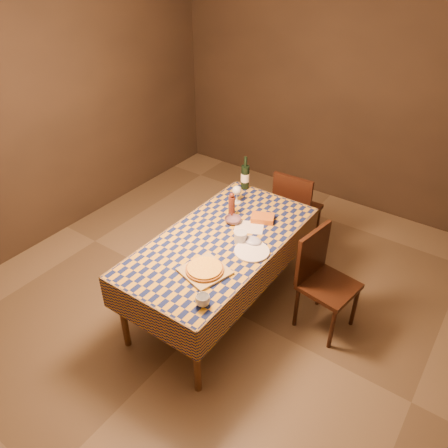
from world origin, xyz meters
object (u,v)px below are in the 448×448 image
at_px(chair_far, 295,207).
at_px(white_plate, 252,251).
at_px(pizza, 205,269).
at_px(cutting_board, 205,271).
at_px(chair_right, 322,275).
at_px(wine_bottle, 245,177).
at_px(bowl, 233,220).
at_px(dining_table, 221,247).

bearing_deg(chair_far, white_plate, -80.35).
height_order(pizza, chair_far, chair_far).
bearing_deg(cutting_board, chair_right, 49.56).
bearing_deg(wine_bottle, cutting_board, -70.03).
distance_m(cutting_board, bowl, 0.72).
distance_m(cutting_board, chair_far, 1.62).
bearing_deg(cutting_board, bowl, 106.97).
height_order(bowl, white_plate, bowl).
bearing_deg(dining_table, white_plate, 1.05).
distance_m(dining_table, chair_right, 0.89).
distance_m(white_plate, chair_far, 1.23).
relative_size(dining_table, bowl, 12.56).
distance_m(pizza, white_plate, 0.45).
relative_size(pizza, wine_bottle, 1.08).
height_order(cutting_board, chair_far, chair_far).
relative_size(pizza, chair_far, 0.39).
height_order(cutting_board, bowl, bowl).
distance_m(bowl, chair_right, 0.90).
relative_size(bowl, wine_bottle, 0.43).
bearing_deg(dining_table, pizza, -70.31).
relative_size(dining_table, chair_right, 1.98).
bearing_deg(bowl, cutting_board, -73.03).
relative_size(dining_table, cutting_board, 5.75).
height_order(wine_bottle, chair_far, wine_bottle).
distance_m(white_plate, chair_right, 0.65).
bearing_deg(wine_bottle, bowl, -66.64).
bearing_deg(wine_bottle, pizza, -70.03).
distance_m(dining_table, wine_bottle, 0.94).
xyz_separation_m(wine_bottle, chair_far, (0.42, 0.33, -0.37)).
bearing_deg(chair_right, cutting_board, -130.44).
distance_m(cutting_board, pizza, 0.02).
bearing_deg(bowl, pizza, -73.03).
distance_m(pizza, chair_right, 1.04).
bearing_deg(chair_right, bowl, -174.98).
relative_size(white_plate, chair_right, 0.31).
bearing_deg(wine_bottle, chair_far, 38.25).
bearing_deg(cutting_board, dining_table, 109.69).
height_order(pizza, bowl, pizza).
xyz_separation_m(white_plate, chair_far, (-0.20, 1.18, -0.26)).
relative_size(pizza, chair_right, 0.39).
height_order(dining_table, cutting_board, cutting_board).
xyz_separation_m(white_plate, chair_right, (0.49, 0.34, -0.26)).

